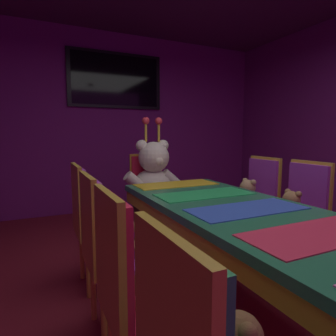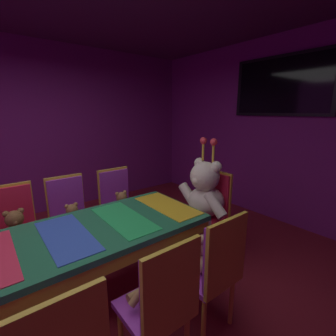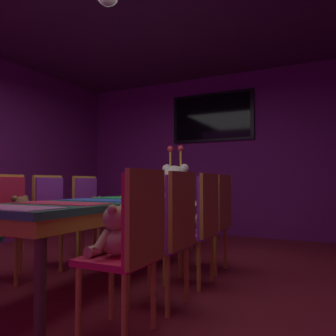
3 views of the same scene
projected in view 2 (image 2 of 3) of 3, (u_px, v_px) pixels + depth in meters
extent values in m
plane|color=maroon|center=(75.00, 314.00, 2.06)|extent=(7.90, 7.90, 0.00)
cube|color=#721E72|center=(280.00, 131.00, 3.66)|extent=(5.20, 0.12, 2.80)
cube|color=#721E72|center=(12.00, 131.00, 3.72)|extent=(0.12, 6.40, 2.80)
cube|color=#26724C|center=(67.00, 239.00, 1.89)|extent=(0.90, 2.36, 0.05)
cube|color=gold|center=(68.00, 247.00, 1.91)|extent=(0.88, 2.32, 0.10)
cylinder|color=#4C3826|center=(196.00, 254.00, 2.33)|extent=(0.07, 0.07, 0.69)
cylinder|color=#4C3826|center=(151.00, 225.00, 2.91)|extent=(0.07, 0.07, 0.69)
cube|color=blue|center=(66.00, 236.00, 1.88)|extent=(0.77, 0.32, 0.01)
cube|color=green|center=(124.00, 218.00, 2.19)|extent=(0.77, 0.32, 0.01)
cube|color=yellow|center=(167.00, 205.00, 2.49)|extent=(0.77, 0.32, 0.01)
cube|color=red|center=(18.00, 242.00, 2.36)|extent=(0.40, 0.40, 0.04)
cube|color=red|center=(12.00, 211.00, 2.43)|extent=(0.05, 0.38, 0.50)
cube|color=gold|center=(11.00, 210.00, 2.45)|extent=(0.03, 0.41, 0.55)
cylinder|color=gold|center=(42.00, 264.00, 2.39)|extent=(0.04, 0.04, 0.42)
cylinder|color=gold|center=(4.00, 278.00, 2.19)|extent=(0.04, 0.04, 0.42)
cylinder|color=gold|center=(36.00, 250.00, 2.63)|extent=(0.04, 0.04, 0.42)
cylinder|color=gold|center=(1.00, 261.00, 2.44)|extent=(0.04, 0.04, 0.42)
ellipsoid|color=brown|center=(16.00, 232.00, 2.33)|extent=(0.20, 0.20, 0.16)
sphere|color=brown|center=(14.00, 219.00, 2.29)|extent=(0.16, 0.16, 0.16)
sphere|color=#99663C|center=(15.00, 222.00, 2.25)|extent=(0.06, 0.06, 0.06)
sphere|color=brown|center=(21.00, 211.00, 2.32)|extent=(0.06, 0.06, 0.06)
sphere|color=brown|center=(6.00, 214.00, 2.25)|extent=(0.06, 0.06, 0.06)
cylinder|color=brown|center=(29.00, 229.00, 2.36)|extent=(0.06, 0.14, 0.13)
cylinder|color=brown|center=(4.00, 235.00, 2.24)|extent=(0.06, 0.14, 0.13)
cylinder|color=brown|center=(26.00, 241.00, 2.28)|extent=(0.07, 0.15, 0.07)
cylinder|color=brown|center=(13.00, 245.00, 2.21)|extent=(0.07, 0.15, 0.07)
cube|color=purple|center=(73.00, 227.00, 2.67)|extent=(0.40, 0.40, 0.04)
cube|color=purple|center=(66.00, 199.00, 2.75)|extent=(0.05, 0.38, 0.50)
cube|color=gold|center=(66.00, 199.00, 2.76)|extent=(0.03, 0.41, 0.55)
cylinder|color=gold|center=(94.00, 247.00, 2.70)|extent=(0.04, 0.04, 0.42)
cylinder|color=gold|center=(65.00, 257.00, 2.51)|extent=(0.04, 0.04, 0.42)
cylinder|color=gold|center=(84.00, 235.00, 2.94)|extent=(0.04, 0.04, 0.42)
cylinder|color=gold|center=(56.00, 244.00, 2.75)|extent=(0.04, 0.04, 0.42)
ellipsoid|color=olive|center=(73.00, 219.00, 2.65)|extent=(0.16, 0.16, 0.13)
sphere|color=olive|center=(72.00, 210.00, 2.61)|extent=(0.13, 0.13, 0.13)
sphere|color=#AE7747|center=(73.00, 212.00, 2.58)|extent=(0.05, 0.05, 0.05)
sphere|color=olive|center=(76.00, 204.00, 2.64)|extent=(0.05, 0.05, 0.05)
sphere|color=olive|center=(67.00, 206.00, 2.58)|extent=(0.05, 0.05, 0.05)
cylinder|color=olive|center=(81.00, 217.00, 2.67)|extent=(0.04, 0.11, 0.11)
cylinder|color=olive|center=(66.00, 221.00, 2.58)|extent=(0.04, 0.11, 0.11)
cylinder|color=olive|center=(80.00, 225.00, 2.61)|extent=(0.05, 0.12, 0.05)
cylinder|color=olive|center=(72.00, 227.00, 2.56)|extent=(0.05, 0.12, 0.05)
cube|color=purple|center=(122.00, 213.00, 3.02)|extent=(0.40, 0.40, 0.04)
cube|color=purple|center=(114.00, 189.00, 3.09)|extent=(0.05, 0.38, 0.50)
cube|color=gold|center=(114.00, 189.00, 3.11)|extent=(0.03, 0.41, 0.55)
cylinder|color=gold|center=(140.00, 231.00, 3.05)|extent=(0.04, 0.04, 0.42)
cylinder|color=gold|center=(117.00, 239.00, 2.85)|extent=(0.04, 0.04, 0.42)
cylinder|color=gold|center=(128.00, 222.00, 3.29)|extent=(0.04, 0.04, 0.42)
cylinder|color=gold|center=(106.00, 229.00, 3.10)|extent=(0.04, 0.04, 0.42)
ellipsoid|color=olive|center=(122.00, 206.00, 3.00)|extent=(0.17, 0.17, 0.14)
sphere|color=olive|center=(122.00, 197.00, 2.96)|extent=(0.14, 0.14, 0.14)
sphere|color=#AE7747|center=(124.00, 199.00, 2.92)|extent=(0.05, 0.05, 0.05)
sphere|color=olive|center=(125.00, 192.00, 2.99)|extent=(0.05, 0.05, 0.05)
sphere|color=olive|center=(117.00, 194.00, 2.93)|extent=(0.05, 0.05, 0.05)
cylinder|color=olive|center=(129.00, 205.00, 3.02)|extent=(0.05, 0.12, 0.11)
cylinder|color=olive|center=(117.00, 208.00, 2.92)|extent=(0.05, 0.12, 0.11)
cylinder|color=olive|center=(129.00, 212.00, 2.95)|extent=(0.06, 0.13, 0.06)
cylinder|color=olive|center=(123.00, 214.00, 2.90)|extent=(0.06, 0.13, 0.06)
sphere|color=tan|center=(50.00, 325.00, 1.16)|extent=(0.15, 0.15, 0.15)
sphere|color=tan|center=(48.00, 320.00, 1.21)|extent=(0.06, 0.06, 0.06)
sphere|color=tan|center=(36.00, 324.00, 1.10)|extent=(0.06, 0.06, 0.06)
sphere|color=tan|center=(63.00, 311.00, 1.17)|extent=(0.06, 0.06, 0.06)
cylinder|color=tan|center=(72.00, 331.00, 1.27)|extent=(0.05, 0.14, 0.13)
cylinder|color=tan|center=(59.00, 335.00, 1.32)|extent=(0.07, 0.14, 0.07)
cube|color=purple|center=(153.00, 308.00, 1.57)|extent=(0.40, 0.40, 0.04)
cube|color=purple|center=(170.00, 288.00, 1.37)|extent=(0.05, 0.38, 0.50)
cube|color=gold|center=(172.00, 290.00, 1.35)|extent=(0.03, 0.41, 0.55)
cylinder|color=gold|center=(158.00, 310.00, 1.84)|extent=(0.04, 0.04, 0.42)
cylinder|color=gold|center=(121.00, 333.00, 1.65)|extent=(0.04, 0.04, 0.42)
ellipsoid|color=#9E7247|center=(153.00, 295.00, 1.55)|extent=(0.18, 0.18, 0.14)
sphere|color=#9E7247|center=(151.00, 276.00, 1.53)|extent=(0.14, 0.14, 0.14)
sphere|color=tan|center=(147.00, 274.00, 1.57)|extent=(0.05, 0.05, 0.05)
sphere|color=#9E7247|center=(145.00, 274.00, 1.47)|extent=(0.05, 0.05, 0.05)
sphere|color=#9E7247|center=(159.00, 267.00, 1.54)|extent=(0.05, 0.05, 0.05)
cylinder|color=#9E7247|center=(137.00, 296.00, 1.52)|extent=(0.05, 0.13, 0.12)
cylinder|color=#9E7247|center=(160.00, 284.00, 1.63)|extent=(0.05, 0.13, 0.12)
cylinder|color=#9E7247|center=(137.00, 294.00, 1.62)|extent=(0.06, 0.14, 0.06)
cylinder|color=#9E7247|center=(149.00, 288.00, 1.68)|extent=(0.06, 0.14, 0.06)
cube|color=purple|center=(204.00, 274.00, 1.90)|extent=(0.40, 0.40, 0.04)
cube|color=purple|center=(224.00, 254.00, 1.70)|extent=(0.05, 0.38, 0.50)
cube|color=gold|center=(226.00, 255.00, 1.68)|extent=(0.03, 0.41, 0.55)
cylinder|color=gold|center=(231.00, 301.00, 1.93)|extent=(0.04, 0.04, 0.42)
cylinder|color=gold|center=(204.00, 322.00, 1.73)|extent=(0.04, 0.04, 0.42)
cylinder|color=gold|center=(202.00, 280.00, 2.17)|extent=(0.04, 0.04, 0.42)
cylinder|color=gold|center=(175.00, 296.00, 1.98)|extent=(0.04, 0.04, 0.42)
ellipsoid|color=tan|center=(204.00, 262.00, 1.87)|extent=(0.20, 0.20, 0.16)
sphere|color=tan|center=(203.00, 245.00, 1.85)|extent=(0.16, 0.16, 0.16)
sphere|color=tan|center=(198.00, 243.00, 1.90)|extent=(0.06, 0.06, 0.06)
sphere|color=tan|center=(200.00, 241.00, 1.79)|extent=(0.06, 0.06, 0.06)
sphere|color=tan|center=(211.00, 236.00, 1.86)|extent=(0.06, 0.06, 0.06)
cylinder|color=tan|center=(192.00, 263.00, 1.84)|extent=(0.05, 0.14, 0.13)
cylinder|color=tan|center=(209.00, 253.00, 1.96)|extent=(0.05, 0.14, 0.13)
cylinder|color=tan|center=(188.00, 263.00, 1.95)|extent=(0.07, 0.15, 0.07)
cylinder|color=tan|center=(197.00, 258.00, 2.01)|extent=(0.07, 0.15, 0.07)
cube|color=red|center=(206.00, 217.00, 2.92)|extent=(0.40, 0.40, 0.04)
cube|color=red|center=(216.00, 193.00, 2.97)|extent=(0.38, 0.05, 0.50)
cube|color=gold|center=(217.00, 193.00, 2.98)|extent=(0.41, 0.03, 0.55)
cylinder|color=gold|center=(223.00, 235.00, 2.95)|extent=(0.04, 0.04, 0.42)
cylinder|color=gold|center=(206.00, 244.00, 2.75)|extent=(0.04, 0.04, 0.42)
cylinder|color=gold|center=(204.00, 226.00, 3.19)|extent=(0.04, 0.04, 0.42)
cylinder|color=gold|center=(187.00, 233.00, 3.00)|extent=(0.04, 0.04, 0.42)
ellipsoid|color=silver|center=(206.00, 201.00, 2.87)|extent=(0.43, 0.43, 0.34)
sphere|color=silver|center=(205.00, 176.00, 2.78)|extent=(0.34, 0.34, 0.34)
sphere|color=white|center=(198.00, 180.00, 2.71)|extent=(0.13, 0.13, 0.13)
sphere|color=silver|center=(216.00, 167.00, 2.67)|extent=(0.13, 0.13, 0.13)
sphere|color=silver|center=(199.00, 163.00, 2.87)|extent=(0.13, 0.13, 0.13)
cylinder|color=silver|center=(215.00, 205.00, 2.65)|extent=(0.30, 0.12, 0.28)
cylinder|color=silver|center=(189.00, 195.00, 2.97)|extent=(0.30, 0.12, 0.28)
cylinder|color=silver|center=(196.00, 219.00, 2.64)|extent=(0.32, 0.15, 0.15)
cylinder|color=silver|center=(182.00, 213.00, 2.82)|extent=(0.32, 0.15, 0.15)
cylinder|color=gold|center=(213.00, 152.00, 2.67)|extent=(0.03, 0.03, 0.23)
sphere|color=#E5333F|center=(214.00, 142.00, 2.65)|extent=(0.08, 0.08, 0.08)
cylinder|color=gold|center=(203.00, 151.00, 2.79)|extent=(0.03, 0.03, 0.23)
sphere|color=#E5333F|center=(203.00, 141.00, 2.77)|extent=(0.08, 0.08, 0.08)
cube|color=black|center=(282.00, 86.00, 3.46)|extent=(1.47, 0.05, 0.85)
cube|color=black|center=(281.00, 86.00, 3.44)|extent=(1.35, 0.01, 0.76)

